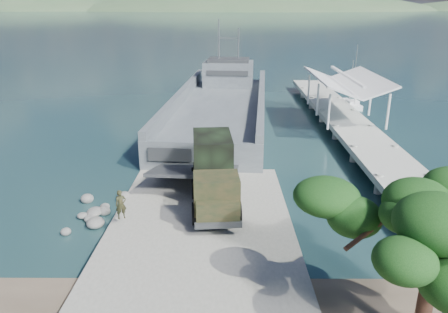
# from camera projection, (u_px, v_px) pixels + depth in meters

# --- Properties ---
(ground) EXTENTS (1400.00, 1400.00, 0.00)m
(ground) POSITION_uv_depth(u_px,v_px,m) (202.00, 222.00, 25.15)
(ground) COLOR #1C4145
(ground) RESTS_ON ground
(boat_ramp) EXTENTS (10.00, 18.00, 0.50)m
(boat_ramp) POSITION_uv_depth(u_px,v_px,m) (201.00, 226.00, 24.13)
(boat_ramp) COLOR gray
(boat_ramp) RESTS_ON ground
(shoreline_rocks) EXTENTS (3.20, 5.60, 0.90)m
(shoreline_rocks) POSITION_uv_depth(u_px,v_px,m) (97.00, 217.00, 25.65)
(shoreline_rocks) COLOR #5A5A57
(shoreline_rocks) RESTS_ON ground
(distant_headlands) EXTENTS (1000.00, 240.00, 48.00)m
(distant_headlands) POSITION_uv_depth(u_px,v_px,m) (264.00, 10.00, 551.95)
(distant_headlands) COLOR #3B5A38
(distant_headlands) RESTS_ON ground
(pier) EXTENTS (6.40, 44.00, 6.10)m
(pier) POSITION_uv_depth(u_px,v_px,m) (346.00, 115.00, 42.22)
(pier) COLOR #A9AAA0
(pier) RESTS_ON ground
(landing_craft) EXTENTS (11.74, 36.54, 10.69)m
(landing_craft) POSITION_uv_depth(u_px,v_px,m) (221.00, 112.00, 46.11)
(landing_craft) COLOR #4C535A
(landing_craft) RESTS_ON ground
(military_truck) EXTENTS (3.17, 8.24, 3.74)m
(military_truck) POSITION_uv_depth(u_px,v_px,m) (214.00, 172.00, 26.00)
(military_truck) COLOR black
(military_truck) RESTS_ON boat_ramp
(soldier) EXTENTS (0.70, 0.61, 1.62)m
(soldier) POSITION_uv_depth(u_px,v_px,m) (121.00, 211.00, 23.54)
(soldier) COLOR black
(soldier) RESTS_ON boat_ramp
(sailboat_near) EXTENTS (1.99, 4.83, 5.71)m
(sailboat_near) POSITION_uv_depth(u_px,v_px,m) (350.00, 105.00, 51.98)
(sailboat_near) COLOR white
(sailboat_near) RESTS_ON ground
(sailboat_far) EXTENTS (2.10, 5.50, 6.55)m
(sailboat_far) POSITION_uv_depth(u_px,v_px,m) (354.00, 88.00, 61.36)
(sailboat_far) COLOR white
(sailboat_far) RESTS_ON ground
(overhang_tree) EXTENTS (6.79, 6.25, 6.16)m
(overhang_tree) POSITION_uv_depth(u_px,v_px,m) (419.00, 227.00, 14.47)
(overhang_tree) COLOR #351D15
(overhang_tree) RESTS_ON ground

